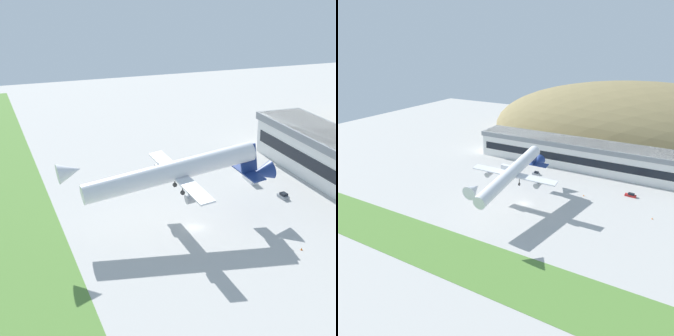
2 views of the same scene
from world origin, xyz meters
TOP-DOWN VIEW (x-y plane):
  - ground_plane at (0.00, 0.00)m, footprint 376.64×376.64m
  - grass_strip_foreground at (0.00, -41.06)m, footprint 338.98×20.28m
  - hill_backdrop at (26.74, 113.38)m, footprint 211.44×89.88m
  - terminal_building at (7.35, 50.97)m, footprint 112.05×16.74m
  - cargo_airplane at (-3.49, -4.03)m, footprint 35.90×55.70m
  - service_car_0 at (-8.63, 30.36)m, footprint 3.79×2.08m
  - service_car_1 at (36.32, 28.02)m, footprint 4.63×1.92m
  - fuel_truck at (-23.36, 27.80)m, footprint 7.01×2.65m
  - traffic_cone_0 at (18.91, 18.72)m, footprint 0.52×0.52m
  - traffic_cone_1 at (46.80, 12.50)m, footprint 0.52×0.52m

SIDE VIEW (x-z plane):
  - ground_plane at x=0.00m, z-range 0.00..0.00m
  - hill_backdrop at x=26.74m, z-range -38.29..38.29m
  - grass_strip_foreground at x=0.00m, z-range 0.00..0.08m
  - traffic_cone_0 at x=18.91m, z-range -0.01..0.57m
  - traffic_cone_1 at x=46.80m, z-range -0.01..0.57m
  - service_car_0 at x=-8.63m, z-range -0.13..1.41m
  - service_car_1 at x=36.32m, z-range -0.13..1.41m
  - fuel_truck at x=-23.36m, z-range -0.03..2.84m
  - terminal_building at x=7.35m, z-range 0.90..14.71m
  - cargo_airplane at x=-3.49m, z-range 7.92..20.00m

